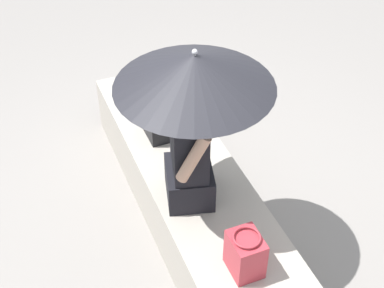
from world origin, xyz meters
name	(u,v)px	position (x,y,z in m)	size (l,w,h in m)	color
ground_plane	(194,223)	(0.00, 0.00, 0.00)	(14.00, 14.00, 0.00)	gray
stone_bench	(194,201)	(0.00, 0.00, 0.23)	(2.66, 0.62, 0.45)	#A8A093
person_seated	(189,148)	(-0.13, 0.09, 0.84)	(0.51, 0.36, 0.90)	black
parasol	(195,71)	(-0.17, 0.07, 1.39)	(0.87, 0.87, 1.06)	#B7B7BC
handbag_black	(141,93)	(0.84, 0.08, 0.59)	(0.28, 0.21, 0.28)	#335184
tote_bag_canvas	(155,116)	(0.52, 0.09, 0.61)	(0.27, 0.20, 0.33)	black
shoulder_bag_spare	(245,254)	(-0.78, 0.03, 0.58)	(0.20, 0.16, 0.27)	#B2333D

